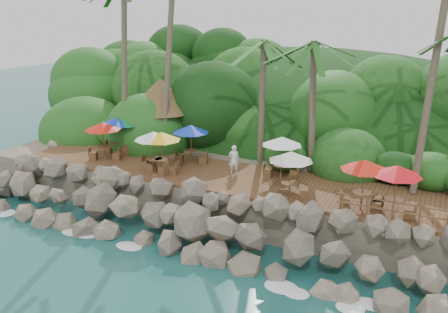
% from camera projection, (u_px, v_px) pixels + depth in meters
% --- Properties ---
extents(ground, '(140.00, 140.00, 0.00)m').
position_uv_depth(ground, '(169.00, 259.00, 22.09)').
color(ground, '#19514F').
rests_on(ground, ground).
extents(land_base, '(32.00, 25.20, 2.10)m').
position_uv_depth(land_base, '(281.00, 151.00, 35.52)').
color(land_base, gray).
rests_on(land_base, ground).
extents(jungle_hill, '(44.80, 28.00, 15.40)m').
position_uv_depth(jungle_hill, '(308.00, 140.00, 42.27)').
color(jungle_hill, '#143811').
rests_on(jungle_hill, ground).
extents(seawall, '(29.00, 4.00, 2.30)m').
position_uv_depth(seawall, '(189.00, 221.00, 23.47)').
color(seawall, gray).
rests_on(seawall, ground).
extents(terrace, '(26.00, 5.00, 0.20)m').
position_uv_depth(terrace, '(224.00, 177.00, 26.59)').
color(terrace, brown).
rests_on(terrace, land_base).
extents(jungle_foliage, '(44.00, 16.00, 12.00)m').
position_uv_depth(jungle_foliage, '(276.00, 168.00, 34.98)').
color(jungle_foliage, '#143811').
rests_on(jungle_foliage, ground).
extents(foam_line, '(25.20, 0.80, 0.06)m').
position_uv_depth(foam_line, '(172.00, 256.00, 22.34)').
color(foam_line, white).
rests_on(foam_line, ground).
extents(palms, '(25.90, 6.75, 13.26)m').
position_uv_depth(palms, '(282.00, 0.00, 25.17)').
color(palms, brown).
rests_on(palms, ground).
extents(palapa, '(4.74, 4.74, 4.60)m').
position_uv_depth(palapa, '(161.00, 95.00, 31.50)').
color(palapa, brown).
rests_on(palapa, ground).
extents(dining_clusters, '(19.53, 5.00, 2.40)m').
position_uv_depth(dining_clusters, '(207.00, 141.00, 25.99)').
color(dining_clusters, brown).
rests_on(dining_clusters, terrace).
extents(railing, '(7.20, 0.10, 1.00)m').
position_uv_depth(railing, '(420.00, 214.00, 20.00)').
color(railing, brown).
rests_on(railing, terrace).
extents(waiter, '(0.71, 0.56, 1.71)m').
position_uv_depth(waiter, '(234.00, 160.00, 26.45)').
color(waiter, white).
rests_on(waiter, terrace).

